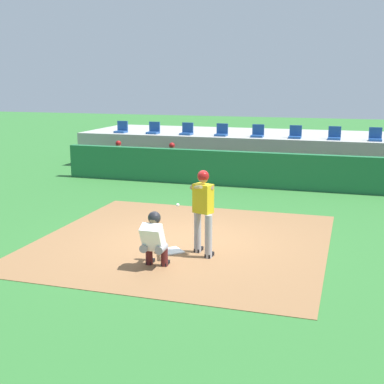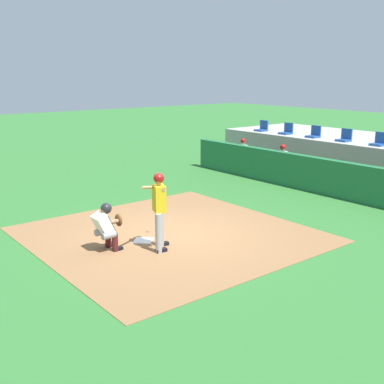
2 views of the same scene
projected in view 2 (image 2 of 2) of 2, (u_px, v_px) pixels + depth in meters
ground_plane at (170, 235)px, 12.02m from camera, size 80.00×80.00×0.00m
dirt_infield at (170, 235)px, 12.02m from camera, size 6.40×6.40×0.01m
home_plate at (143, 241)px, 11.53m from camera, size 0.62×0.62×0.02m
batter_at_plate at (159, 206)px, 10.76m from camera, size 0.59×0.87×1.80m
catcher_crouched at (107, 225)px, 10.82m from camera, size 0.48×1.84×1.13m
dugout_wall at (329, 177)px, 15.80m from camera, size 13.00×0.30×1.20m
dugout_bench at (346, 184)px, 16.50m from camera, size 11.80×0.44×0.45m
dugout_player_0 at (241, 153)px, 20.13m from camera, size 0.49×0.70×1.30m
dugout_player_1 at (280, 161)px, 18.47m from camera, size 0.49×0.70×1.30m
stadium_seat_0 at (262, 128)px, 21.71m from camera, size 0.46×0.46×0.48m
stadium_seat_1 at (287, 131)px, 20.61m from camera, size 0.46×0.46×0.48m
stadium_seat_2 at (314, 134)px, 19.51m from camera, size 0.46×0.46×0.48m
stadium_seat_3 at (345, 138)px, 18.42m from camera, size 0.46×0.46×0.48m
stadium_seat_4 at (379, 142)px, 17.32m from camera, size 0.46×0.46×0.48m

